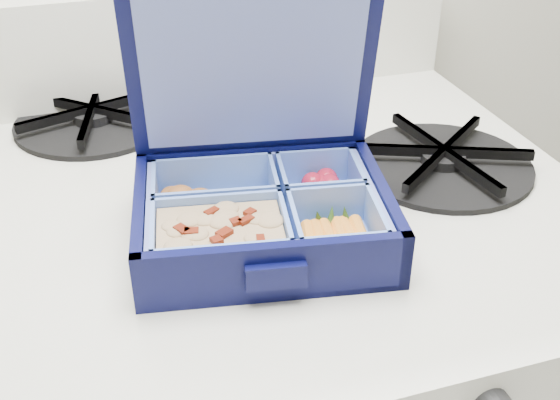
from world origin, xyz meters
name	(u,v)px	position (x,y,z in m)	size (l,w,h in m)	color
bento_box	(263,216)	(-0.54, 1.61, 0.89)	(0.22, 0.17, 0.05)	#070935
burner_grate	(443,156)	(-0.32, 1.68, 0.88)	(0.19, 0.19, 0.03)	black
burner_grate_rear	(93,116)	(-0.66, 1.89, 0.88)	(0.18, 0.18, 0.02)	black
fork	(293,167)	(-0.47, 1.72, 0.87)	(0.02, 0.18, 0.01)	#B6B6B6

